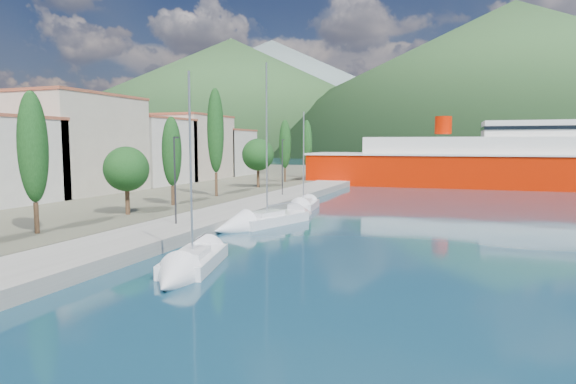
% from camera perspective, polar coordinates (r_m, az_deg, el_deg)
% --- Properties ---
extents(ground, '(1400.00, 1400.00, 0.00)m').
position_cam_1_polar(ground, '(133.25, 16.15, 2.76)').
color(ground, '#13374A').
extents(quay, '(5.00, 88.00, 0.80)m').
position_cam_1_polar(quay, '(43.53, -5.60, -2.17)').
color(quay, gray).
rests_on(quay, ground).
extents(land_strip, '(70.00, 148.00, 0.70)m').
position_cam_1_polar(land_strip, '(75.20, -28.91, 0.42)').
color(land_strip, '#565644').
rests_on(land_strip, ground).
extents(town_buildings, '(9.20, 69.20, 11.30)m').
position_cam_1_polar(town_buildings, '(65.00, -19.84, 4.69)').
color(town_buildings, beige).
rests_on(town_buildings, land_strip).
extents(tree_row, '(4.16, 63.51, 11.64)m').
position_cam_1_polar(tree_row, '(52.26, -8.76, 5.02)').
color(tree_row, '#47301E').
rests_on(tree_row, land_strip).
extents(lamp_posts, '(0.15, 46.64, 6.06)m').
position_cam_1_polar(lamp_posts, '(32.95, -14.76, 1.57)').
color(lamp_posts, '#2D2D33').
rests_on(lamp_posts, quay).
extents(sailboat_near, '(4.03, 7.84, 10.80)m').
position_cam_1_polar(sailboat_near, '(23.94, -12.30, -9.08)').
color(sailboat_near, silver).
rests_on(sailboat_near, ground).
extents(sailboat_mid, '(5.40, 9.68, 13.51)m').
position_cam_1_polar(sailboat_mid, '(36.65, -4.43, -3.77)').
color(sailboat_mid, silver).
rests_on(sailboat_mid, ground).
extents(sailboat_far, '(3.13, 7.23, 10.29)m').
position_cam_1_polar(sailboat_far, '(45.70, 1.51, -1.91)').
color(sailboat_far, silver).
rests_on(sailboat_far, ground).
extents(ferry, '(56.33, 14.43, 11.09)m').
position_cam_1_polar(ferry, '(77.83, 23.64, 3.04)').
color(ferry, '#BC1700').
rests_on(ferry, ground).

